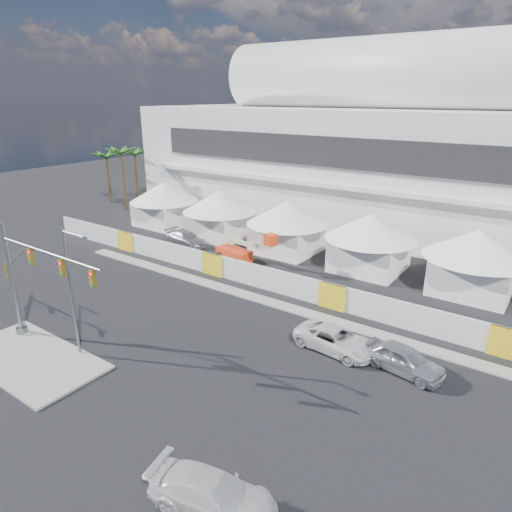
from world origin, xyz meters
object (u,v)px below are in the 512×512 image
Objects in this scene: lot_car_c at (186,238)px; boom_lift at (240,252)px; pickup_curb at (336,340)px; streetlight_median at (72,285)px; pickup_near at (213,494)px; sedan_silver at (404,359)px; traffic_mast at (28,281)px.

boom_lift is at bearing -88.86° from lot_car_c.
lot_car_c is at bearing -175.85° from boom_lift.
boom_lift is (-15.10, 9.65, 0.25)m from pickup_curb.
boom_lift is at bearing 96.94° from streetlight_median.
sedan_silver is at bearing -24.51° from pickup_near.
streetlight_median reaches higher than pickup_near.
boom_lift is (-2.37, 19.50, -3.86)m from streetlight_median.
streetlight_median is at bearing 12.23° from traffic_mast.
pickup_curb is 1.03× the size of lot_car_c.
pickup_near is at bearing -45.56° from boom_lift.
sedan_silver is 0.92× the size of pickup_near.
streetlight_median is (3.60, 0.78, 0.40)m from traffic_mast.
boom_lift is at bearing 22.76° from pickup_near.
traffic_mast reaches higher than pickup_near.
streetlight_median reaches higher than sedan_silver.
sedan_silver is at bearing 30.38° from streetlight_median.
pickup_curb is at bearing 101.84° from sedan_silver.
pickup_curb is 0.53× the size of traffic_mast.
pickup_near is 0.71× the size of boom_lift.
lot_car_c is at bearing 107.66° from traffic_mast.
sedan_silver is 0.65× the size of boom_lift.
lot_car_c reaches higher than pickup_curb.
pickup_near is 0.52× the size of traffic_mast.
lot_car_c is 7.94m from boom_lift.
pickup_curb is 19.84m from traffic_mast.
boom_lift is at bearing 86.55° from traffic_mast.
streetlight_median is (-14.13, 3.84, 4.09)m from pickup_near.
traffic_mast is 20.61m from boom_lift.
traffic_mast is (-16.33, -10.64, 3.71)m from pickup_curb.
streetlight_median is (-17.08, -10.01, 4.03)m from sedan_silver.
traffic_mast reaches higher than boom_lift.
pickup_near is at bearing 177.79° from sedan_silver.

